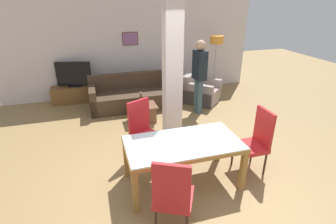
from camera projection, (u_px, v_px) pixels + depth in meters
ground_plane at (182, 182)px, 4.16m from camera, size 18.00×18.00×0.00m
back_wall at (132, 47)px, 7.40m from camera, size 7.20×0.09×2.70m
divider_pillar at (172, 74)px, 4.92m from camera, size 0.33×0.29×2.70m
dining_table at (183, 150)px, 3.92m from camera, size 1.71×0.91×0.73m
dining_chair_head_right at (256, 139)px, 4.26m from camera, size 0.46×0.46×1.07m
dining_chair_far_left at (143, 129)px, 4.59m from camera, size 0.61×0.61×1.07m
dining_chair_near_left at (173, 194)px, 3.09m from camera, size 0.62×0.62×1.07m
sofa at (133, 96)px, 6.88m from camera, size 2.19×0.93×0.82m
armchair at (201, 92)px, 7.19m from camera, size 1.17×1.17×0.76m
coffee_table at (143, 113)px, 6.10m from camera, size 0.64×0.51×0.39m
bottle at (141, 99)px, 6.04m from camera, size 0.07×0.07×0.30m
tv_stand at (77, 94)px, 7.19m from camera, size 1.28×0.40×0.45m
tv_screen at (74, 75)px, 6.96m from camera, size 0.90×0.28×0.67m
floor_lamp at (216, 45)px, 7.50m from camera, size 0.38×0.38×1.66m
standing_person at (199, 72)px, 6.22m from camera, size 0.25×0.40×1.78m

